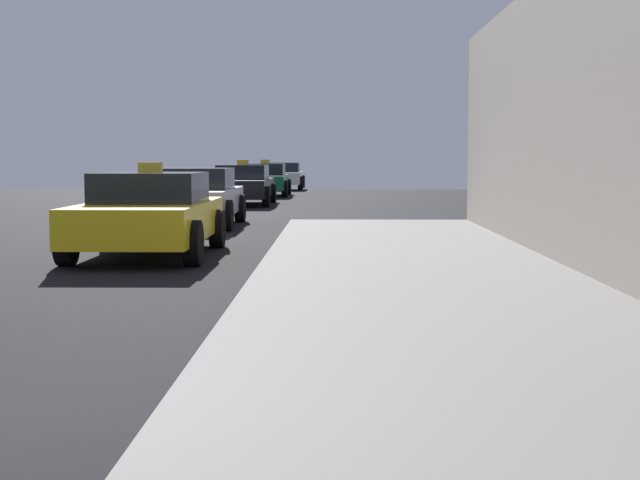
{
  "coord_description": "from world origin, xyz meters",
  "views": [
    {
      "loc": [
        2.96,
        -4.15,
        1.49
      ],
      "look_at": [
        2.84,
        3.75,
        0.79
      ],
      "focal_mm": 51.8,
      "sensor_mm": 36.0,
      "label": 1
    }
  ],
  "objects_px": {
    "car_yellow": "(149,214)",
    "car_silver": "(195,197)",
    "car_green": "(265,179)",
    "car_black": "(242,184)",
    "car_white": "(283,176)"
  },
  "relations": [
    {
      "from": "car_yellow",
      "to": "car_silver",
      "type": "height_order",
      "value": "car_yellow"
    },
    {
      "from": "car_green",
      "to": "car_black",
      "type": "bearing_deg",
      "value": 88.36
    },
    {
      "from": "car_yellow",
      "to": "car_black",
      "type": "relative_size",
      "value": 0.91
    },
    {
      "from": "car_silver",
      "to": "car_green",
      "type": "xyz_separation_m",
      "value": [
        0.33,
        16.13,
        0.0
      ]
    },
    {
      "from": "car_black",
      "to": "car_green",
      "type": "height_order",
      "value": "same"
    },
    {
      "from": "car_silver",
      "to": "car_green",
      "type": "distance_m",
      "value": 16.13
    },
    {
      "from": "car_silver",
      "to": "car_black",
      "type": "relative_size",
      "value": 0.92
    },
    {
      "from": "car_black",
      "to": "car_white",
      "type": "height_order",
      "value": "car_black"
    },
    {
      "from": "car_black",
      "to": "car_green",
      "type": "relative_size",
      "value": 1.05
    },
    {
      "from": "car_silver",
      "to": "car_white",
      "type": "distance_m",
      "value": 24.03
    },
    {
      "from": "car_green",
      "to": "car_white",
      "type": "height_order",
      "value": "car_green"
    },
    {
      "from": "car_silver",
      "to": "car_black",
      "type": "height_order",
      "value": "car_black"
    },
    {
      "from": "car_yellow",
      "to": "car_white",
      "type": "relative_size",
      "value": 0.9
    },
    {
      "from": "car_white",
      "to": "car_silver",
      "type": "bearing_deg",
      "value": 88.54
    },
    {
      "from": "car_silver",
      "to": "car_black",
      "type": "xyz_separation_m",
      "value": [
        0.13,
        9.25,
        0.0
      ]
    }
  ]
}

